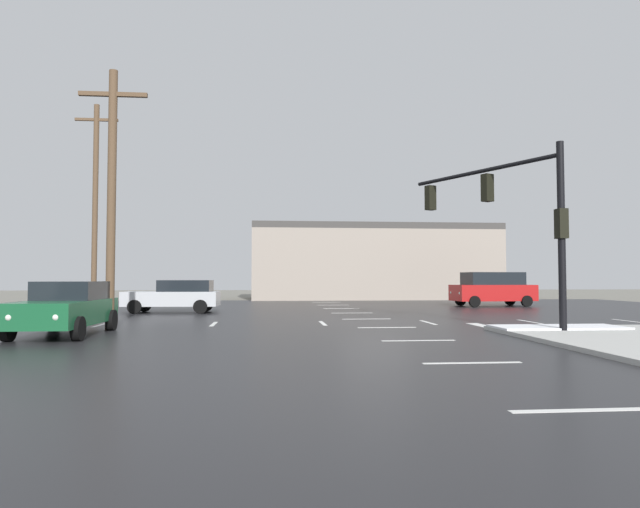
{
  "coord_description": "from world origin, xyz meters",
  "views": [
    {
      "loc": [
        -4.02,
        -20.86,
        1.7
      ],
      "look_at": [
        -1.34,
        8.26,
        2.96
      ],
      "focal_mm": 31.54,
      "sensor_mm": 36.0,
      "label": 1
    }
  ],
  "objects_px": {
    "sedan_silver": "(175,296)",
    "utility_pole_mid": "(112,193)",
    "traffic_signal_mast": "(511,208)",
    "utility_pole_far": "(95,203)",
    "sedan_green": "(67,307)",
    "suv_red": "(493,288)"
  },
  "relations": [
    {
      "from": "sedan_silver",
      "to": "utility_pole_mid",
      "type": "relative_size",
      "value": 0.54
    },
    {
      "from": "traffic_signal_mast",
      "to": "utility_pole_far",
      "type": "xyz_separation_m",
      "value": [
        -17.03,
        12.41,
        1.62
      ]
    },
    {
      "from": "traffic_signal_mast",
      "to": "sedan_green",
      "type": "distance_m",
      "value": 14.27
    },
    {
      "from": "suv_red",
      "to": "utility_pole_mid",
      "type": "xyz_separation_m",
      "value": [
        -18.51,
        -13.8,
        3.39
      ]
    },
    {
      "from": "suv_red",
      "to": "utility_pole_far",
      "type": "relative_size",
      "value": 0.46
    },
    {
      "from": "traffic_signal_mast",
      "to": "sedan_silver",
      "type": "bearing_deg",
      "value": 24.55
    },
    {
      "from": "sedan_green",
      "to": "sedan_silver",
      "type": "height_order",
      "value": "same"
    },
    {
      "from": "sedan_green",
      "to": "utility_pole_mid",
      "type": "height_order",
      "value": "utility_pole_mid"
    },
    {
      "from": "traffic_signal_mast",
      "to": "utility_pole_mid",
      "type": "bearing_deg",
      "value": 59.23
    },
    {
      "from": "sedan_silver",
      "to": "utility_pole_far",
      "type": "height_order",
      "value": "utility_pole_far"
    },
    {
      "from": "utility_pole_far",
      "to": "traffic_signal_mast",
      "type": "bearing_deg",
      "value": -36.09
    },
    {
      "from": "traffic_signal_mast",
      "to": "utility_pole_mid",
      "type": "distance_m",
      "value": 13.14
    },
    {
      "from": "sedan_green",
      "to": "sedan_silver",
      "type": "xyz_separation_m",
      "value": [
        1.42,
        10.63,
        0.0
      ]
    },
    {
      "from": "sedan_silver",
      "to": "traffic_signal_mast",
      "type": "bearing_deg",
      "value": 143.14
    },
    {
      "from": "sedan_green",
      "to": "utility_pole_far",
      "type": "relative_size",
      "value": 0.42
    },
    {
      "from": "utility_pole_mid",
      "to": "utility_pole_far",
      "type": "bearing_deg",
      "value": 109.03
    },
    {
      "from": "sedan_silver",
      "to": "utility_pole_mid",
      "type": "height_order",
      "value": "utility_pole_mid"
    },
    {
      "from": "utility_pole_far",
      "to": "sedan_green",
      "type": "bearing_deg",
      "value": -76.4
    },
    {
      "from": "suv_red",
      "to": "traffic_signal_mast",
      "type": "bearing_deg",
      "value": 65.34
    },
    {
      "from": "traffic_signal_mast",
      "to": "utility_pole_mid",
      "type": "height_order",
      "value": "utility_pole_mid"
    },
    {
      "from": "suv_red",
      "to": "utility_pole_far",
      "type": "bearing_deg",
      "value": 1.52
    },
    {
      "from": "traffic_signal_mast",
      "to": "sedan_green",
      "type": "height_order",
      "value": "traffic_signal_mast"
    }
  ]
}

